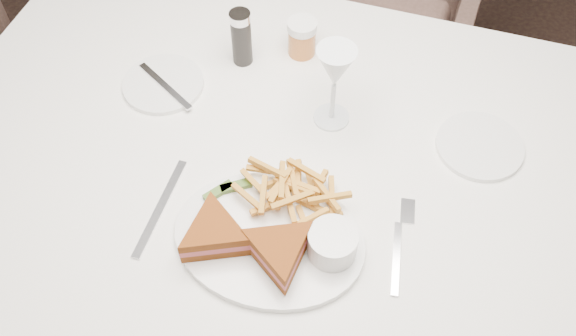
# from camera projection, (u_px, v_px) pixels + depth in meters

# --- Properties ---
(ground) EXTENTS (5.00, 5.00, 0.00)m
(ground) POSITION_uv_depth(u_px,v_px,m) (377.00, 262.00, 1.88)
(ground) COLOR black
(ground) RESTS_ON ground
(table) EXTENTS (1.43, 0.98, 0.75)m
(table) POSITION_uv_depth(u_px,v_px,m) (294.00, 260.00, 1.46)
(table) COLOR white
(table) RESTS_ON ground
(chair_far) EXTENTS (0.75, 0.71, 0.72)m
(chair_far) POSITION_uv_depth(u_px,v_px,m) (360.00, 5.00, 2.01)
(chair_far) COLOR #48332C
(chair_far) RESTS_ON ground
(table_setting) EXTENTS (0.78, 0.62, 0.18)m
(table_setting) POSITION_uv_depth(u_px,v_px,m) (285.00, 179.00, 1.09)
(table_setting) COLOR white
(table_setting) RESTS_ON table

